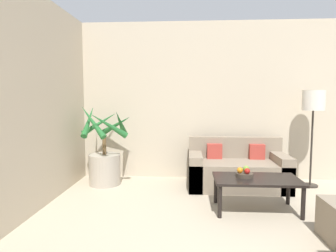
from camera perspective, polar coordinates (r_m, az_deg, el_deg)
wall_back at (r=5.40m, az=18.22°, el=4.56°), size 7.96×0.06×2.70m
potted_palm at (r=4.97m, az=-11.97°, el=-6.03°), size 0.89×0.90×1.31m
sofa_loveseat at (r=4.88m, az=12.99°, el=-8.19°), size 1.51×0.81×0.76m
floor_lamp at (r=5.18m, az=25.95°, el=3.62°), size 0.34×0.34×1.52m
coffee_table at (r=3.91m, az=16.50°, el=-10.19°), size 1.04×0.60×0.41m
fruit_bowl at (r=3.90m, az=14.34°, el=-9.03°), size 0.21×0.21×0.05m
apple_red at (r=3.86m, az=14.85°, el=-8.29°), size 0.07×0.07×0.07m
apple_green at (r=3.94m, az=14.65°, el=-7.91°), size 0.08×0.08×0.08m
orange_fruit at (r=3.88m, az=13.54°, el=-8.17°), size 0.07×0.07×0.07m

